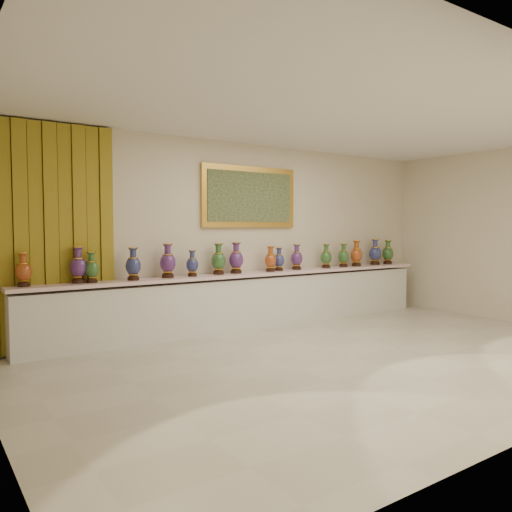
{
  "coord_description": "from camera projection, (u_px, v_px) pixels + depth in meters",
  "views": [
    {
      "loc": [
        -4.5,
        -4.4,
        1.63
      ],
      "look_at": [
        -0.3,
        1.7,
        1.2
      ],
      "focal_mm": 35.0,
      "sensor_mm": 36.0,
      "label": 1
    }
  ],
  "objects": [
    {
      "name": "vase_8",
      "position": [
        271.0,
        260.0,
        8.22
      ],
      "size": [
        0.25,
        0.25,
        0.42
      ],
      "rotation": [
        0.0,
        0.0,
        0.35
      ],
      "color": "black",
      "rests_on": "counter"
    },
    {
      "name": "vase_2",
      "position": [
        92.0,
        269.0,
        6.58
      ],
      "size": [
        0.22,
        0.22,
        0.41
      ],
      "rotation": [
        0.0,
        0.0,
        -0.2
      ],
      "color": "black",
      "rests_on": "counter"
    },
    {
      "name": "vase_1",
      "position": [
        78.0,
        267.0,
        6.53
      ],
      "size": [
        0.26,
        0.26,
        0.48
      ],
      "rotation": [
        0.0,
        0.0,
        -0.19
      ],
      "color": "black",
      "rests_on": "counter"
    },
    {
      "name": "vase_10",
      "position": [
        297.0,
        258.0,
        8.62
      ],
      "size": [
        0.24,
        0.24,
        0.44
      ],
      "rotation": [
        0.0,
        0.0,
        -0.22
      ],
      "color": "black",
      "rests_on": "counter"
    },
    {
      "name": "vase_4",
      "position": [
        168.0,
        262.0,
        7.22
      ],
      "size": [
        0.3,
        0.3,
        0.5
      ],
      "rotation": [
        0.0,
        0.0,
        0.41
      ],
      "color": "black",
      "rests_on": "counter"
    },
    {
      "name": "counter",
      "position": [
        252.0,
        301.0,
        8.1
      ],
      "size": [
        7.28,
        0.48,
        0.9
      ],
      "color": "white",
      "rests_on": "ground"
    },
    {
      "name": "vase_9",
      "position": [
        279.0,
        260.0,
        8.4
      ],
      "size": [
        0.19,
        0.19,
        0.39
      ],
      "rotation": [
        0.0,
        0.0,
        -0.04
      ],
      "color": "black",
      "rests_on": "counter"
    },
    {
      "name": "vase_12",
      "position": [
        344.0,
        256.0,
        9.2
      ],
      "size": [
        0.24,
        0.24,
        0.43
      ],
      "rotation": [
        0.0,
        0.0,
        -0.21
      ],
      "color": "black",
      "rests_on": "counter"
    },
    {
      "name": "vase_13",
      "position": [
        356.0,
        255.0,
        9.37
      ],
      "size": [
        0.24,
        0.24,
        0.48
      ],
      "rotation": [
        0.0,
        0.0,
        -0.08
      ],
      "color": "black",
      "rests_on": "counter"
    },
    {
      "name": "vase_11",
      "position": [
        326.0,
        257.0,
        8.96
      ],
      "size": [
        0.25,
        0.25,
        0.43
      ],
      "rotation": [
        0.0,
        0.0,
        -0.31
      ],
      "color": "black",
      "rests_on": "counter"
    },
    {
      "name": "vase_15",
      "position": [
        388.0,
        253.0,
        9.92
      ],
      "size": [
        0.26,
        0.26,
        0.48
      ],
      "rotation": [
        0.0,
        0.0,
        -0.22
      ],
      "color": "black",
      "rests_on": "counter"
    },
    {
      "name": "vase_7",
      "position": [
        236.0,
        259.0,
        7.91
      ],
      "size": [
        0.3,
        0.3,
        0.5
      ],
      "rotation": [
        0.0,
        0.0,
        0.4
      ],
      "color": "black",
      "rests_on": "counter"
    },
    {
      "name": "room",
      "position": [
        90.0,
        230.0,
        6.75
      ],
      "size": [
        8.0,
        8.0,
        8.0
      ],
      "color": "beige",
      "rests_on": "ground"
    },
    {
      "name": "vase_0",
      "position": [
        23.0,
        271.0,
        6.15
      ],
      "size": [
        0.24,
        0.24,
        0.42
      ],
      "rotation": [
        0.0,
        0.0,
        -0.25
      ],
      "color": "black",
      "rests_on": "counter"
    },
    {
      "name": "vase_5",
      "position": [
        192.0,
        264.0,
        7.43
      ],
      "size": [
        0.2,
        0.2,
        0.39
      ],
      "rotation": [
        0.0,
        0.0,
        0.08
      ],
      "color": "black",
      "rests_on": "counter"
    },
    {
      "name": "vase_14",
      "position": [
        375.0,
        253.0,
        9.73
      ],
      "size": [
        0.3,
        0.3,
        0.5
      ],
      "rotation": [
        0.0,
        0.0,
        -0.37
      ],
      "color": "black",
      "rests_on": "counter"
    },
    {
      "name": "vase_3",
      "position": [
        133.0,
        265.0,
        6.89
      ],
      "size": [
        0.22,
        0.22,
        0.46
      ],
      "rotation": [
        0.0,
        0.0,
        0.04
      ],
      "color": "black",
      "rests_on": "counter"
    },
    {
      "name": "ground",
      "position": [
        352.0,
        357.0,
        6.26
      ],
      "size": [
        8.0,
        8.0,
        0.0
      ],
      "primitive_type": "plane",
      "color": "beige",
      "rests_on": "ground"
    },
    {
      "name": "vase_6",
      "position": [
        218.0,
        260.0,
        7.73
      ],
      "size": [
        0.3,
        0.3,
        0.48
      ],
      "rotation": [
        0.0,
        0.0,
        0.42
      ],
      "color": "black",
      "rests_on": "counter"
    }
  ]
}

